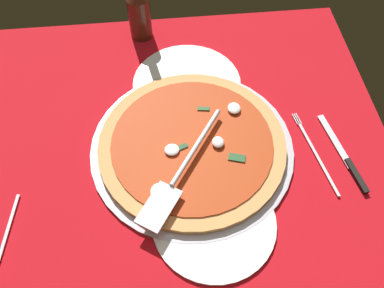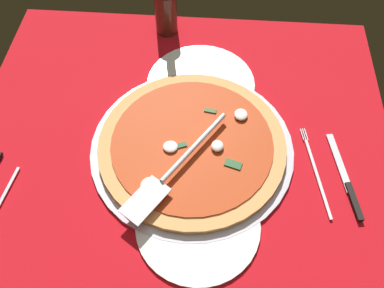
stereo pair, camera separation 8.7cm
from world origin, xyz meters
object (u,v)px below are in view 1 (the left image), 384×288
at_px(dinner_plate_left, 187,83).
at_px(dinner_plate_right, 214,223).
at_px(place_setting_far, 331,157).
at_px(beer_bottle, 139,10).
at_px(pizza, 192,145).
at_px(pizza_server, 182,170).

height_order(dinner_plate_left, dinner_plate_right, same).
xyz_separation_m(dinner_plate_right, place_setting_far, (-0.12, 0.26, -0.00)).
xyz_separation_m(place_setting_far, beer_bottle, (-0.42, -0.38, 0.08)).
distance_m(dinner_plate_left, pizza, 0.19).
xyz_separation_m(pizza, place_setting_far, (0.05, 0.29, -0.02)).
distance_m(dinner_plate_right, beer_bottle, 0.56).
bearing_deg(dinner_plate_right, pizza_server, -152.60).
bearing_deg(beer_bottle, dinner_plate_right, 12.22).
bearing_deg(beer_bottle, pizza, 14.19).
xyz_separation_m(dinner_plate_left, pizza, (0.19, -0.01, 0.01)).
relative_size(pizza, place_setting_far, 1.85).
relative_size(dinner_plate_left, dinner_plate_right, 1.08).
bearing_deg(beer_bottle, pizza_server, 8.44).
bearing_deg(pizza, beer_bottle, -165.81).
xyz_separation_m(pizza_server, place_setting_far, (-0.02, 0.32, -0.04)).
height_order(dinner_plate_left, pizza_server, pizza_server).
height_order(place_setting_far, beer_bottle, beer_bottle).
xyz_separation_m(dinner_plate_left, place_setting_far, (0.24, 0.28, -0.00)).
height_order(dinner_plate_left, beer_bottle, beer_bottle).
distance_m(place_setting_far, beer_bottle, 0.57).
distance_m(dinner_plate_left, beer_bottle, 0.22).
height_order(dinner_plate_left, place_setting_far, place_setting_far).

